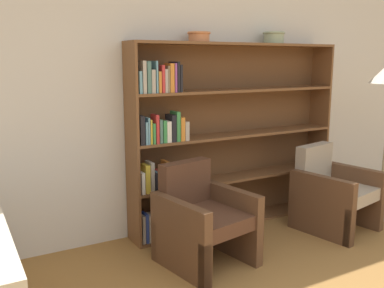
{
  "coord_description": "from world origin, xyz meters",
  "views": [
    {
      "loc": [
        -1.96,
        -0.79,
        1.66
      ],
      "look_at": [
        -0.19,
        2.36,
        0.95
      ],
      "focal_mm": 40.0,
      "sensor_mm": 36.0,
      "label": 1
    }
  ],
  "objects_px": {
    "bowl_sage": "(199,36)",
    "armchair_leather": "(203,219)",
    "bookshelf": "(217,140)",
    "armchair_cushioned": "(333,192)",
    "bowl_brass": "(274,37)"
  },
  "relations": [
    {
      "from": "bookshelf",
      "to": "armchair_leather",
      "type": "distance_m",
      "value": 0.98
    },
    {
      "from": "armchair_cushioned",
      "to": "armchair_leather",
      "type": "bearing_deg",
      "value": -11.52
    },
    {
      "from": "bowl_sage",
      "to": "armchair_cushioned",
      "type": "xyz_separation_m",
      "value": [
        1.19,
        -0.61,
        -1.51
      ]
    },
    {
      "from": "bookshelf",
      "to": "bowl_brass",
      "type": "bearing_deg",
      "value": -1.75
    },
    {
      "from": "bookshelf",
      "to": "bowl_sage",
      "type": "height_order",
      "value": "bowl_sage"
    },
    {
      "from": "bowl_brass",
      "to": "armchair_cushioned",
      "type": "bearing_deg",
      "value": -62.69
    },
    {
      "from": "bowl_brass",
      "to": "bowl_sage",
      "type": "bearing_deg",
      "value": -180.0
    },
    {
      "from": "bookshelf",
      "to": "armchair_leather",
      "type": "relative_size",
      "value": 2.79
    },
    {
      "from": "bowl_sage",
      "to": "armchair_cushioned",
      "type": "distance_m",
      "value": 2.02
    },
    {
      "from": "bowl_brass",
      "to": "bookshelf",
      "type": "bearing_deg",
      "value": 178.25
    },
    {
      "from": "bowl_sage",
      "to": "armchair_leather",
      "type": "xyz_separation_m",
      "value": [
        -0.31,
        -0.61,
        -1.51
      ]
    },
    {
      "from": "bowl_sage",
      "to": "armchair_leather",
      "type": "height_order",
      "value": "bowl_sage"
    },
    {
      "from": "bookshelf",
      "to": "bowl_sage",
      "type": "relative_size",
      "value": 10.54
    },
    {
      "from": "bowl_sage",
      "to": "armchair_leather",
      "type": "relative_size",
      "value": 0.26
    },
    {
      "from": "bowl_brass",
      "to": "armchair_cushioned",
      "type": "distance_m",
      "value": 1.67
    }
  ]
}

